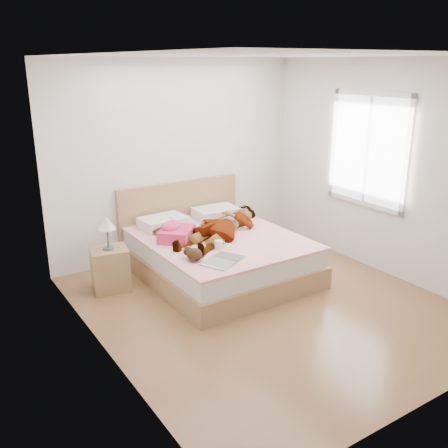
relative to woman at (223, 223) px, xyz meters
name	(u,v)px	position (x,y,z in m)	size (l,w,h in m)	color
ground	(266,305)	(-0.13, -1.07, -0.63)	(4.00, 4.00, 0.00)	#4E3318
woman	(223,223)	(0.00, 0.00, 0.00)	(0.65, 1.72, 0.24)	white
hair	(166,227)	(-0.57, 0.45, -0.08)	(0.45, 0.55, 0.08)	black
phone	(172,218)	(-0.50, 0.40, 0.04)	(0.04, 0.08, 0.01)	silver
room_shell	(368,150)	(1.65, -0.77, 0.87)	(4.00, 4.00, 4.00)	white
bed	(216,252)	(-0.13, -0.04, -0.35)	(1.80, 2.08, 1.00)	brown
towel	(175,232)	(-0.63, 0.08, -0.02)	(0.57, 0.56, 0.23)	#D93A74
magazine	(224,260)	(-0.51, -0.80, -0.11)	(0.57, 0.49, 0.03)	white
coffee_mug	(219,245)	(-0.36, -0.47, -0.07)	(0.14, 0.12, 0.10)	white
plush_toy	(193,254)	(-0.77, -0.60, -0.05)	(0.20, 0.27, 0.14)	black
nightstand	(110,266)	(-1.41, 0.23, -0.33)	(0.48, 0.44, 0.89)	brown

